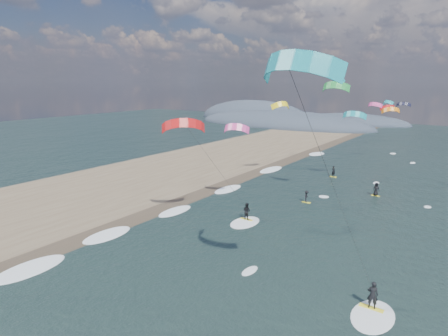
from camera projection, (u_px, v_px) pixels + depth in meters
The scene contains 9 objects.
ground at pixel (136, 300), 25.98m from camera, with size 260.00×260.00×0.00m, color black.
sand_strip at pixel (68, 201), 47.47m from camera, with size 26.00×240.00×0.00m, color brown.
wet_sand_strip at pixel (131, 221), 40.69m from camera, with size 3.00×240.00×0.00m, color #382D23.
coastal_hills at pixel (278, 122), 136.84m from camera, with size 80.00×41.00×15.00m.
kitesurfer_near_a at pixel (304, 114), 19.84m from camera, with size 8.10×8.77×16.78m.
kitesurfer_near_b at pixel (204, 153), 37.09m from camera, with size 7.22×9.37×12.12m.
far_kitesurfers at pixel (340, 187), 50.32m from camera, with size 9.16×15.25×1.78m.
bg_kite_field at pixel (361, 103), 66.64m from camera, with size 13.62×68.07×6.98m.
shoreline_surf at pixel (170, 211), 43.78m from camera, with size 2.40×79.40×0.11m.
Camera 1 is at (18.48, -15.33, 14.86)m, focal length 30.00 mm.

